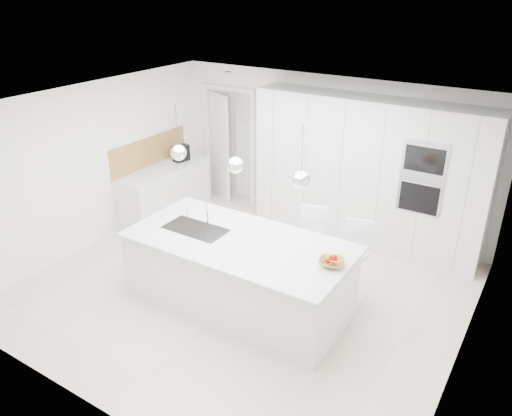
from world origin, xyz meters
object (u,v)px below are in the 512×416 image
Objects in this scene: island_base at (237,274)px; bar_stool_right at (353,264)px; fruit_bowl at (331,263)px; bar_stool_left at (308,249)px; espresso_machine at (181,153)px.

bar_stool_right is (1.22, 0.83, 0.13)m from island_base.
fruit_bowl is 1.05m from bar_stool_left.
island_base is 1.32m from fruit_bowl.
bar_stool_right is at bearing 34.14° from island_base.
espresso_machine reaches higher than bar_stool_left.
island_base is at bearing -159.17° from bar_stool_right.
bar_stool_right is (3.75, -1.13, -0.49)m from espresso_machine.
fruit_bowl is at bearing 5.01° from island_base.
island_base is at bearing -174.99° from fruit_bowl.
fruit_bowl is at bearing -103.20° from bar_stool_right.
espresso_machine is 0.25× the size of bar_stool_left.
island_base is 1.48m from bar_stool_right.
island_base is 2.52× the size of bar_stool_right.
bar_stool_left is (-0.65, 0.73, -0.37)m from fruit_bowl.
bar_stool_left is at bearing 131.75° from fruit_bowl.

